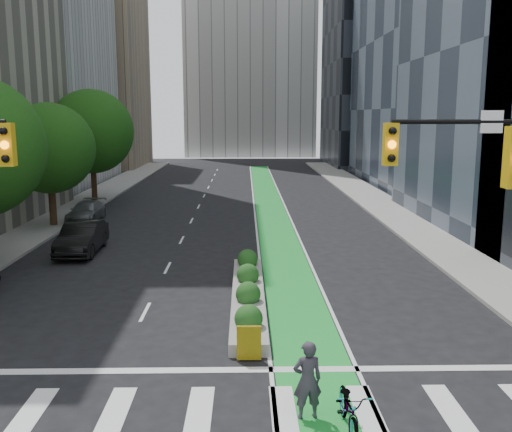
{
  "coord_description": "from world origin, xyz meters",
  "views": [
    {
      "loc": [
        1.1,
        -13.59,
        6.95
      ],
      "look_at": [
        1.53,
        8.77,
        3.0
      ],
      "focal_mm": 40.0,
      "sensor_mm": 36.0,
      "label": 1
    }
  ],
  "objects_px": {
    "median_planter": "(248,293)",
    "bicycle": "(349,409)",
    "parked_car_left_far": "(86,211)",
    "parked_car_left_mid": "(82,238)",
    "cyclist": "(307,380)"
  },
  "relations": [
    {
      "from": "median_planter",
      "to": "bicycle",
      "type": "height_order",
      "value": "bicycle"
    },
    {
      "from": "median_planter",
      "to": "parked_car_left_far",
      "type": "relative_size",
      "value": 2.29
    },
    {
      "from": "parked_car_left_far",
      "to": "median_planter",
      "type": "bearing_deg",
      "value": -56.62
    },
    {
      "from": "parked_car_left_mid",
      "to": "parked_car_left_far",
      "type": "distance_m",
      "value": 9.34
    },
    {
      "from": "bicycle",
      "to": "parked_car_left_mid",
      "type": "distance_m",
      "value": 20.05
    },
    {
      "from": "median_planter",
      "to": "cyclist",
      "type": "bearing_deg",
      "value": -81.04
    },
    {
      "from": "cyclist",
      "to": "parked_car_left_far",
      "type": "relative_size",
      "value": 0.42
    },
    {
      "from": "median_planter",
      "to": "parked_car_left_far",
      "type": "bearing_deg",
      "value": 122.15
    },
    {
      "from": "median_planter",
      "to": "parked_car_left_mid",
      "type": "relative_size",
      "value": 2.09
    },
    {
      "from": "bicycle",
      "to": "parked_car_left_far",
      "type": "height_order",
      "value": "parked_car_left_far"
    },
    {
      "from": "median_planter",
      "to": "bicycle",
      "type": "distance_m",
      "value": 9.3
    },
    {
      "from": "cyclist",
      "to": "parked_car_left_mid",
      "type": "relative_size",
      "value": 0.38
    },
    {
      "from": "cyclist",
      "to": "median_planter",
      "type": "bearing_deg",
      "value": -90.96
    },
    {
      "from": "parked_car_left_mid",
      "to": "parked_car_left_far",
      "type": "bearing_deg",
      "value": 102.72
    },
    {
      "from": "cyclist",
      "to": "parked_car_left_far",
      "type": "bearing_deg",
      "value": -74.61
    }
  ]
}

